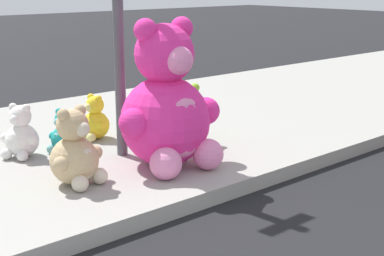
% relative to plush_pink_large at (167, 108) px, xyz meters
% --- Properties ---
extents(sidewalk, '(28.00, 4.40, 0.15)m').
position_rel_plush_pink_large_xyz_m(sidewalk, '(-1.14, 1.39, -0.66)').
color(sidewalk, '#9E9B93').
rests_on(sidewalk, ground_plane).
extents(plush_pink_large, '(1.12, 0.99, 1.45)m').
position_rel_plush_pink_large_xyz_m(plush_pink_large, '(0.00, 0.00, 0.00)').
color(plush_pink_large, '#F22D93').
rests_on(plush_pink_large, sidewalk).
extents(plush_tan, '(0.54, 0.51, 0.72)m').
position_rel_plush_pink_large_xyz_m(plush_tan, '(-0.96, 0.12, -0.29)').
color(plush_tan, tan).
rests_on(plush_tan, sidewalk).
extents(plush_teal, '(0.33, 0.36, 0.47)m').
position_rel_plush_pink_large_xyz_m(plush_teal, '(-0.57, 1.06, -0.39)').
color(plush_teal, teal).
rests_on(plush_teal, sidewalk).
extents(plush_lime, '(0.52, 0.45, 0.67)m').
position_rel_plush_pink_large_xyz_m(plush_lime, '(0.69, 0.51, -0.31)').
color(plush_lime, '#8CD133').
rests_on(plush_lime, sidewalk).
extents(plush_white, '(0.41, 0.39, 0.57)m').
position_rel_plush_pink_large_xyz_m(plush_white, '(-0.98, 1.21, -0.35)').
color(plush_white, white).
rests_on(plush_white, sidewalk).
extents(plush_yellow, '(0.36, 0.40, 0.52)m').
position_rel_plush_pink_large_xyz_m(plush_yellow, '(-0.04, 1.31, -0.37)').
color(plush_yellow, yellow).
rests_on(plush_yellow, sidewalk).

